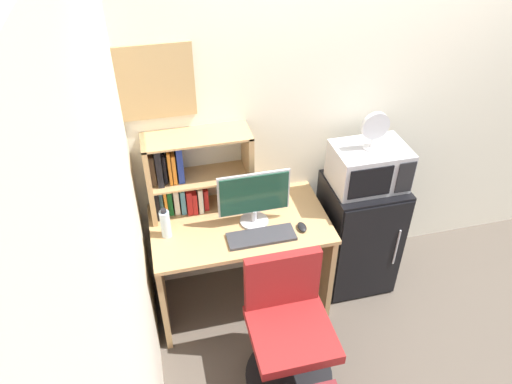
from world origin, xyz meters
name	(u,v)px	position (x,y,z in m)	size (l,w,h in m)	color
wall_back	(422,100)	(0.40, 0.02, 1.30)	(6.40, 0.04, 2.60)	silver
wall_left	(134,362)	(-1.62, -1.60, 1.30)	(0.04, 4.40, 2.60)	silver
desk	(241,249)	(-0.98, -0.33, 0.52)	(1.15, 0.66, 0.76)	tan
hutch_bookshelf	(185,176)	(-1.28, -0.11, 1.02)	(0.67, 0.24, 0.56)	tan
monitor	(254,197)	(-0.89, -0.35, 0.96)	(0.46, 0.18, 0.38)	#B7B7BC
keyboard	(261,237)	(-0.88, -0.51, 0.77)	(0.42, 0.15, 0.02)	#333338
computer_mouse	(302,227)	(-0.61, -0.49, 0.77)	(0.06, 0.09, 0.03)	black
water_bottle	(165,224)	(-1.45, -0.35, 0.86)	(0.06, 0.06, 0.21)	silver
mini_fridge	(358,233)	(-0.10, -0.30, 0.44)	(0.50, 0.49, 0.89)	black
microwave	(369,166)	(-0.10, -0.29, 1.03)	(0.48, 0.35, 0.28)	#ADADB2
desk_fan	(375,129)	(-0.10, -0.30, 1.31)	(0.18, 0.11, 0.26)	silver
desk_chair	(288,333)	(-0.82, -0.96, 0.37)	(0.55, 0.55, 0.87)	black
wall_corkboard	(138,84)	(-1.48, -0.01, 1.63)	(0.65, 0.02, 0.45)	tan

